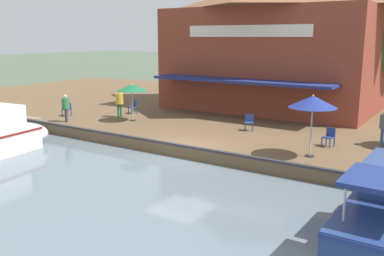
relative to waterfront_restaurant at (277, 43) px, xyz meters
name	(u,v)px	position (x,y,z in m)	size (l,w,h in m)	color
ground_plane	(181,160)	(13.10, 1.01, -5.06)	(220.00, 220.00, 0.00)	#4C5B47
quay_deck	(276,116)	(2.10, 1.01, -4.76)	(22.00, 56.00, 0.60)	brown
quay_edge_fender	(182,146)	(13.00, 1.01, -4.41)	(0.20, 50.40, 0.10)	#2D2D33
waterfront_restaurant	(277,43)	(0.00, 0.00, 0.00)	(11.46, 14.16, 8.77)	brown
patio_umbrella_mid_patio_left	(132,88)	(9.60, -4.89, -2.49)	(1.81, 1.81, 2.21)	#B7B7B7
patio_umbrella_back_row	(313,102)	(11.40, 6.34, -2.16)	(1.95, 1.95, 2.59)	#B7B7B7
cafe_chair_far_corner_seat	(329,136)	(9.25, 6.51, -3.98)	(0.52, 0.52, 0.85)	navy
cafe_chair_under_first_umbrella	(67,108)	(10.63, -9.37, -3.98)	(0.51, 0.51, 0.85)	navy
cafe_chair_back_row_seat	(249,122)	(8.20, 2.00, -3.98)	(0.58, 0.58, 0.85)	navy
cafe_chair_mid_patio	(134,106)	(7.68, -6.48, -3.98)	(0.57, 0.57, 0.85)	navy
person_mid_patio	(66,105)	(11.96, -7.93, -3.46)	(0.45, 0.45, 1.60)	#4C4C56
person_at_quay_edge	(119,100)	(9.09, -6.40, -3.41)	(0.47, 0.47, 1.68)	#337547
mooring_post	(13,110)	(12.75, -11.90, -4.02)	(0.22, 0.22, 0.85)	#473323
tree_upstream_bank	(381,44)	(-2.43, 6.29, -0.06)	(4.67, 4.45, 6.75)	brown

